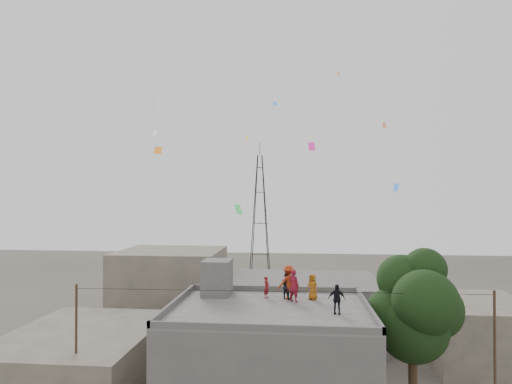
# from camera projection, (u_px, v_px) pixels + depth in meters

# --- Properties ---
(main_building) EXTENTS (10.00, 8.00, 6.10)m
(main_building) POSITION_uv_depth(u_px,v_px,m) (269.00, 368.00, 21.70)
(main_building) COLOR #52504C
(main_building) RESTS_ON ground
(parapet) EXTENTS (10.00, 8.00, 0.30)m
(parapet) POSITION_uv_depth(u_px,v_px,m) (269.00, 305.00, 21.75)
(parapet) COLOR #52504C
(parapet) RESTS_ON main_building
(stair_head_box) EXTENTS (1.60, 1.80, 2.00)m
(stair_head_box) POSITION_uv_depth(u_px,v_px,m) (217.00, 277.00, 24.66)
(stair_head_box) COLOR #52504C
(stair_head_box) RESTS_ON main_building
(neighbor_west) EXTENTS (8.00, 10.00, 4.00)m
(neighbor_west) POSITION_uv_depth(u_px,v_px,m) (82.00, 365.00, 24.74)
(neighbor_west) COLOR #585146
(neighbor_west) RESTS_ON ground
(neighbor_north) EXTENTS (12.00, 9.00, 5.00)m
(neighbor_north) POSITION_uv_depth(u_px,v_px,m) (304.00, 309.00, 35.43)
(neighbor_north) COLOR #52504C
(neighbor_north) RESTS_ON ground
(neighbor_northwest) EXTENTS (9.00, 8.00, 7.00)m
(neighbor_northwest) POSITION_uv_depth(u_px,v_px,m) (171.00, 289.00, 38.60)
(neighbor_northwest) COLOR #585146
(neighbor_northwest) RESTS_ON ground
(neighbor_east) EXTENTS (7.00, 8.00, 4.40)m
(neighbor_east) POSITION_uv_depth(u_px,v_px,m) (475.00, 332.00, 30.29)
(neighbor_east) COLOR #585146
(neighbor_east) RESTS_ON ground
(tree) EXTENTS (4.90, 4.60, 9.10)m
(tree) POSITION_uv_depth(u_px,v_px,m) (415.00, 308.00, 21.63)
(tree) COLOR black
(tree) RESTS_ON ground
(utility_line) EXTENTS (20.12, 0.62, 7.40)m
(utility_line) POSITION_uv_depth(u_px,v_px,m) (278.00, 362.00, 20.42)
(utility_line) COLOR black
(utility_line) RESTS_ON ground
(transmission_tower) EXTENTS (2.97, 2.97, 20.01)m
(transmission_tower) POSITION_uv_depth(u_px,v_px,m) (260.00, 217.00, 61.99)
(transmission_tower) COLOR black
(transmission_tower) RESTS_ON ground
(person_red_adult) EXTENTS (0.75, 0.68, 1.72)m
(person_red_adult) POSITION_uv_depth(u_px,v_px,m) (294.00, 286.00, 23.01)
(person_red_adult) COLOR maroon
(person_red_adult) RESTS_ON main_building
(person_orange_child) EXTENTS (0.82, 0.74, 1.40)m
(person_orange_child) POSITION_uv_depth(u_px,v_px,m) (312.00, 287.00, 23.49)
(person_orange_child) COLOR #A05812
(person_orange_child) RESTS_ON main_building
(person_dark_child) EXTENTS (0.90, 0.88, 1.46)m
(person_dark_child) POSITION_uv_depth(u_px,v_px,m) (287.00, 286.00, 23.67)
(person_dark_child) COLOR black
(person_dark_child) RESTS_ON main_building
(person_dark_adult) EXTENTS (0.85, 0.39, 1.42)m
(person_dark_adult) POSITION_uv_depth(u_px,v_px,m) (337.00, 299.00, 20.56)
(person_dark_adult) COLOR black
(person_dark_adult) RESTS_ON main_building
(person_orange_adult) EXTENTS (1.38, 1.14, 1.86)m
(person_orange_adult) POSITION_uv_depth(u_px,v_px,m) (289.00, 282.00, 23.61)
(person_orange_adult) COLOR #9E2F12
(person_orange_adult) RESTS_ON main_building
(person_red_child) EXTENTS (0.44, 0.51, 1.18)m
(person_red_child) POSITION_uv_depth(u_px,v_px,m) (267.00, 287.00, 23.89)
(person_red_child) COLOR maroon
(person_red_child) RESTS_ON main_building
(kites) EXTENTS (18.39, 17.94, 12.27)m
(kites) POSITION_uv_depth(u_px,v_px,m) (266.00, 140.00, 30.02)
(kites) COLOR orange
(kites) RESTS_ON ground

